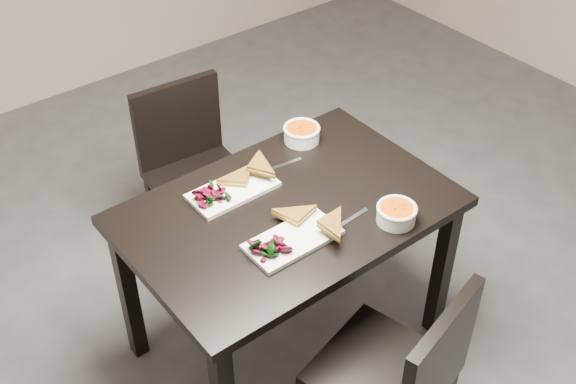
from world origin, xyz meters
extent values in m
plane|color=#47474C|center=(0.00, 0.00, 0.00)|extent=(5.00, 5.00, 0.00)
cube|color=black|center=(-0.33, -0.03, 0.73)|extent=(1.20, 0.80, 0.04)
cube|color=black|center=(0.21, -0.37, 0.35)|extent=(0.06, 0.06, 0.71)
cube|color=black|center=(-0.87, 0.31, 0.35)|extent=(0.06, 0.06, 0.71)
cube|color=black|center=(0.21, 0.31, 0.35)|extent=(0.06, 0.06, 0.71)
cube|color=black|center=(-0.38, -0.62, 0.43)|extent=(0.51, 0.51, 0.04)
cube|color=black|center=(-0.25, -0.41, 0.21)|extent=(0.05, 0.05, 0.41)
cube|color=black|center=(-0.34, -0.81, 0.65)|extent=(0.42, 0.14, 0.40)
cube|color=black|center=(-0.30, 0.66, 0.43)|extent=(0.45, 0.45, 0.04)
cube|color=black|center=(-0.49, 0.49, 0.21)|extent=(0.04, 0.04, 0.41)
cube|color=black|center=(-0.13, 0.46, 0.21)|extent=(0.04, 0.04, 0.41)
cube|color=black|center=(-0.46, 0.85, 0.21)|extent=(0.04, 0.04, 0.41)
cube|color=black|center=(-0.10, 0.82, 0.21)|extent=(0.04, 0.04, 0.41)
cube|color=black|center=(-0.28, 0.85, 0.65)|extent=(0.42, 0.08, 0.40)
cube|color=white|center=(-0.43, -0.19, 0.76)|extent=(0.34, 0.17, 0.02)
cylinder|color=white|center=(-0.07, -0.33, 0.78)|extent=(0.14, 0.14, 0.06)
cylinder|color=#E1560A|center=(-0.07, -0.33, 0.80)|extent=(0.12, 0.12, 0.02)
torus|color=white|center=(-0.07, -0.33, 0.81)|extent=(0.15, 0.15, 0.01)
cube|color=silver|center=(-0.20, -0.23, 0.75)|extent=(0.18, 0.03, 0.00)
cube|color=white|center=(-0.44, 0.16, 0.76)|extent=(0.34, 0.17, 0.02)
cylinder|color=white|center=(-0.02, 0.27, 0.78)|extent=(0.15, 0.15, 0.06)
cylinder|color=#E1560A|center=(-0.02, 0.27, 0.80)|extent=(0.13, 0.13, 0.02)
torus|color=white|center=(-0.02, 0.27, 0.81)|extent=(0.15, 0.15, 0.01)
cube|color=silver|center=(-0.19, 0.18, 0.75)|extent=(0.18, 0.04, 0.00)
camera|label=1|loc=(-1.57, -1.62, 2.45)|focal=44.53mm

